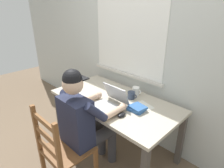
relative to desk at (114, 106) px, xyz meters
name	(u,v)px	position (x,y,z in m)	size (l,w,h in m)	color
ground_plane	(114,147)	(0.00, 0.00, -0.63)	(8.00, 8.00, 0.00)	brown
back_wall	(141,44)	(0.00, 0.48, 0.67)	(6.00, 0.08, 2.60)	beige
desk	(114,106)	(0.00, 0.00, 0.00)	(1.53, 0.79, 0.71)	#BCB29E
seated_person	(85,120)	(0.05, -0.47, 0.05)	(0.50, 0.60, 1.24)	#232842
wooden_chair	(63,151)	(0.05, -0.75, -0.17)	(0.42, 0.42, 0.93)	brown
laptop	(110,102)	(0.07, -0.14, 0.14)	(0.33, 0.32, 0.22)	#ADAFB2
computer_mouse	(122,115)	(0.30, -0.20, 0.10)	(0.06, 0.10, 0.03)	black
coffee_mug_white	(136,91)	(0.10, 0.28, 0.13)	(0.12, 0.09, 0.10)	white
coffee_mug_dark	(131,95)	(0.12, 0.16, 0.13)	(0.13, 0.09, 0.09)	#2D384C
book_stack_main	(137,108)	(0.34, 0.00, 0.11)	(0.19, 0.16, 0.05)	#2D5B9E
paper_pile_near_laptop	(142,106)	(0.33, 0.10, 0.09)	(0.21, 0.20, 0.00)	silver
paper_pile_back_corner	(74,95)	(-0.43, -0.26, 0.09)	(0.23, 0.18, 0.01)	silver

